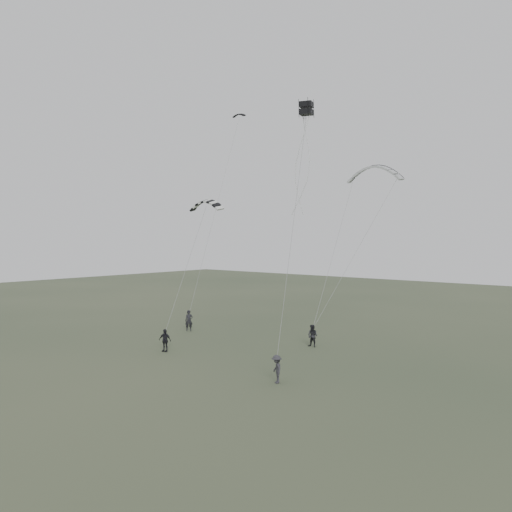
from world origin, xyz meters
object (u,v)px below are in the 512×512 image
Objects in this scene: kite_pale_large at (374,167)px; flyer_center at (165,340)px; flyer_right at (313,336)px; kite_box at (306,108)px; flyer_left at (189,321)px; kite_striped at (206,201)px; kite_dark_small at (239,114)px; flyer_far at (277,369)px.

flyer_center is at bearing -133.20° from kite_pale_large.
flyer_right is 14.57m from kite_pale_large.
kite_box is at bearing -9.89° from flyer_center.
flyer_left is 1.12× the size of flyer_center.
flyer_left is 2.42× the size of kite_box.
flyer_center is 21.43m from kite_pale_large.
kite_box reaches higher than flyer_right.
flyer_right is 13.31m from kite_striped.
kite_box is at bearing -20.53° from kite_striped.
flyer_right is at bearing -118.10° from kite_pale_large.
kite_striped is at bearing 74.66° from flyer_center.
kite_striped is 12.60m from kite_box.
flyer_left is at bearing -174.81° from flyer_right.
flyer_right is 2.21× the size of kite_box.
kite_dark_small is (-10.81, 3.80, 18.98)m from flyer_right.
flyer_left is at bearing 143.37° from kite_box.
kite_striped is (4.38, -2.13, 10.20)m from flyer_left.
kite_pale_large is at bearing 37.72° from flyer_center.
flyer_far is 1.25× the size of kite_dark_small.
flyer_left is at bearing 106.40° from flyer_center.
kite_pale_large is 1.54× the size of kite_striped.
kite_pale_large is (9.33, 14.08, 13.18)m from flyer_center.
flyer_right is 0.57× the size of kite_striped.
flyer_right reaches higher than flyer_far.
flyer_right is 1.31× the size of kite_dark_small.
flyer_right is 16.80m from kite_box.
flyer_far is 16.24m from kite_striped.
flyer_center is 1.28× the size of kite_dark_small.
kite_pale_large is at bearing 134.99° from flyer_far.
flyer_left is 1.16× the size of flyer_far.
flyer_right is 10.96m from flyer_center.
flyer_center is 22.70m from kite_dark_small.
flyer_left is 0.41× the size of kite_pale_large.
kite_pale_large is at bearing -20.08° from flyer_left.
flyer_far is 27.19m from kite_dark_small.
kite_dark_small is at bearing 179.87° from kite_pale_large.
flyer_far is at bearing -33.04° from kite_striped.
kite_striped is at bearing -74.16° from flyer_left.
kite_pale_large is (12.79, 2.15, -5.82)m from kite_dark_small.
flyer_center is at bearing -93.48° from kite_striped.
kite_dark_small is at bearing 176.80° from flyer_far.
flyer_left reaches higher than flyer_right.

